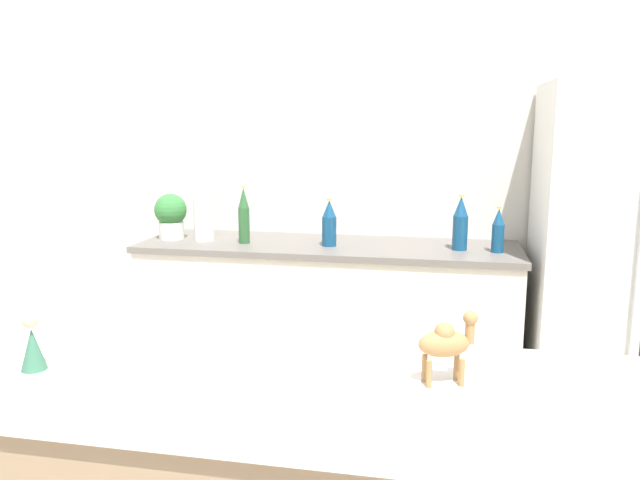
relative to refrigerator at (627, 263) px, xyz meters
The scene contains 11 objects.
wall_back 1.14m from the refrigerator, 158.76° to the left, with size 8.00×0.06×2.55m.
back_counter 1.58m from the refrigerator, behind, with size 2.08×0.63×0.91m.
refrigerator is the anchor object (origin of this frame).
potted_plant 2.43m from the refrigerator, behind, with size 0.18×0.18×0.26m.
paper_towel_roll 2.23m from the refrigerator, behind, with size 0.11×0.11×0.27m.
back_bottle_0 1.51m from the refrigerator, behind, with size 0.08×0.08×0.26m.
back_bottle_1 0.64m from the refrigerator, behind, with size 0.06×0.06×0.24m.
back_bottle_2 0.83m from the refrigerator, behind, with size 0.08×0.08×0.29m.
back_bottle_3 1.98m from the refrigerator, behind, with size 0.06×0.06×0.31m.
camel_figurine 2.17m from the refrigerator, 114.10° to the right, with size 0.13×0.09×0.16m.
wise_man_figurine_blue 2.75m from the refrigerator, 130.79° to the right, with size 0.06×0.06×0.13m.
Camera 1 is at (0.10, -0.91, 1.56)m, focal length 35.00 mm.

